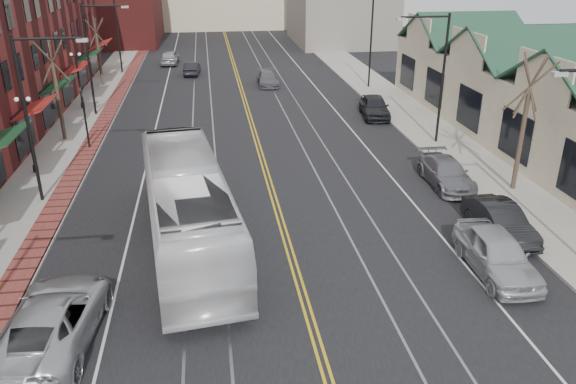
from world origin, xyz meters
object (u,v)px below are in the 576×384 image
object	(u,v)px
parked_car_c	(446,173)
parked_car_d	(375,106)
transit_bus	(187,206)
parked_car_a	(497,253)
parked_suv	(52,320)
parked_car_b	(500,221)

from	to	relation	value
parked_car_c	parked_car_d	size ratio (longest dim) A/B	1.02
transit_bus	parked_car_a	size ratio (longest dim) A/B	2.67
parked_suv	parked_car_a	world-z (taller)	parked_car_a
parked_suv	parked_car_b	world-z (taller)	parked_suv
parked_car_b	parked_car_a	bearing A→B (deg)	-121.41
parked_car_a	parked_car_b	size ratio (longest dim) A/B	1.11
transit_bus	parked_car_b	distance (m)	13.51
parked_car_b	parked_car_d	size ratio (longest dim) A/B	0.94
parked_car_a	parked_car_c	size ratio (longest dim) A/B	1.02
transit_bus	parked_car_a	xyz separation A→B (m)	(11.80, -3.92, -0.99)
parked_car_b	parked_car_c	world-z (taller)	parked_car_b
parked_car_c	parked_car_d	world-z (taller)	parked_car_d
transit_bus	parked_suv	world-z (taller)	transit_bus
transit_bus	parked_suv	xyz separation A→B (m)	(-4.21, -5.82, -1.01)
parked_car_c	parked_suv	bearing A→B (deg)	-147.95
parked_car_d	parked_car_a	bearing A→B (deg)	-86.98
parked_suv	parked_car_a	distance (m)	16.12
parked_car_d	transit_bus	bearing A→B (deg)	-119.18
parked_car_a	parked_car_b	distance (m)	3.28
parked_car_b	parked_car_c	size ratio (longest dim) A/B	0.92
transit_bus	parked_car_c	world-z (taller)	transit_bus
parked_car_d	parked_suv	bearing A→B (deg)	-119.04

